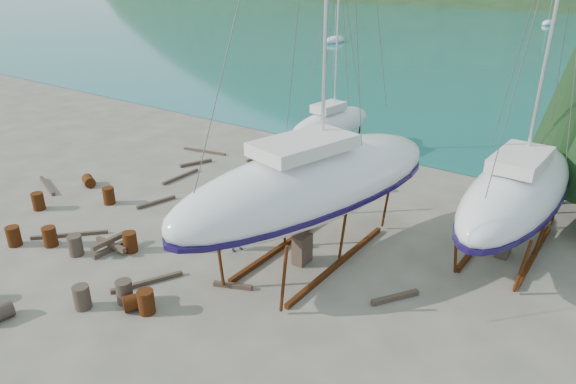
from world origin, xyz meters
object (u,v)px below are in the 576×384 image
Objects in this scene: large_sailboat_far at (517,190)px; large_sailboat_near at (312,183)px; worker at (236,230)px; small_sailboat_shore at (331,124)px.

large_sailboat_near is at bearing -138.72° from large_sailboat_far.
large_sailboat_near is 3.93m from worker.
worker is (3.39, -13.10, -0.98)m from small_sailboat_shore.
worker is (-2.81, -1.42, -2.36)m from large_sailboat_near.
large_sailboat_near is 8.37m from large_sailboat_far.
large_sailboat_near reaches higher than small_sailboat_shore.
large_sailboat_far is 11.60m from worker.
small_sailboat_shore is (-12.70, 6.43, -0.86)m from large_sailboat_far.
small_sailboat_shore reaches higher than worker.
large_sailboat_far is at bearing 52.52° from large_sailboat_near.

